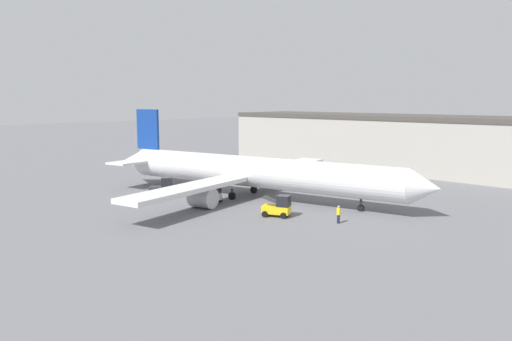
{
  "coord_description": "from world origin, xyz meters",
  "views": [
    {
      "loc": [
        41.0,
        -42.33,
        11.78
      ],
      "look_at": [
        0.0,
        0.0,
        3.35
      ],
      "focal_mm": 35.0,
      "sensor_mm": 36.0,
      "label": 1
    }
  ],
  "objects_px": {
    "airplane": "(249,172)",
    "ground_crew_worker": "(339,214)",
    "belt_loader_truck": "(278,207)",
    "baggage_tug": "(210,193)",
    "pushback_tug": "(163,187)"
  },
  "relations": [
    {
      "from": "airplane",
      "to": "ground_crew_worker",
      "type": "distance_m",
      "value": 15.7
    },
    {
      "from": "airplane",
      "to": "belt_loader_truck",
      "type": "height_order",
      "value": "airplane"
    },
    {
      "from": "baggage_tug",
      "to": "belt_loader_truck",
      "type": "height_order",
      "value": "baggage_tug"
    },
    {
      "from": "pushback_tug",
      "to": "belt_loader_truck",
      "type": "bearing_deg",
      "value": -42.33
    },
    {
      "from": "belt_loader_truck",
      "to": "ground_crew_worker",
      "type": "bearing_deg",
      "value": -6.33
    },
    {
      "from": "ground_crew_worker",
      "to": "baggage_tug",
      "type": "xyz_separation_m",
      "value": [
        -16.29,
        -2.12,
        0.12
      ]
    },
    {
      "from": "airplane",
      "to": "ground_crew_worker",
      "type": "bearing_deg",
      "value": -23.33
    },
    {
      "from": "airplane",
      "to": "ground_crew_worker",
      "type": "height_order",
      "value": "airplane"
    },
    {
      "from": "baggage_tug",
      "to": "belt_loader_truck",
      "type": "bearing_deg",
      "value": 2.6
    },
    {
      "from": "pushback_tug",
      "to": "ground_crew_worker",
      "type": "bearing_deg",
      "value": -39.13
    },
    {
      "from": "ground_crew_worker",
      "to": "belt_loader_truck",
      "type": "relative_size",
      "value": 0.56
    },
    {
      "from": "airplane",
      "to": "baggage_tug",
      "type": "bearing_deg",
      "value": -112.84
    },
    {
      "from": "belt_loader_truck",
      "to": "pushback_tug",
      "type": "bearing_deg",
      "value": 161.49
    },
    {
      "from": "belt_loader_truck",
      "to": "pushback_tug",
      "type": "distance_m",
      "value": 17.57
    },
    {
      "from": "pushback_tug",
      "to": "airplane",
      "type": "bearing_deg",
      "value": -8.28
    }
  ]
}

